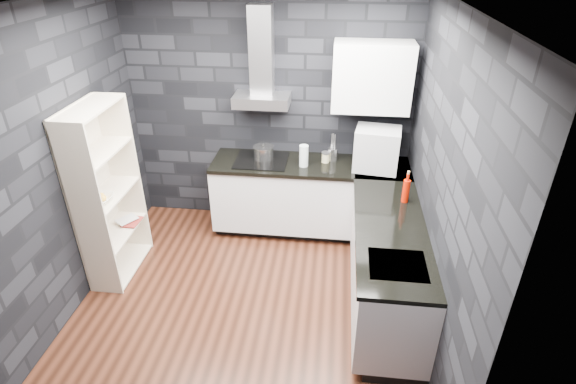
% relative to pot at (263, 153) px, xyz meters
% --- Properties ---
extents(ground, '(3.20, 3.20, 0.00)m').
position_rel_pot_xyz_m(ground, '(0.03, -1.35, -0.98)').
color(ground, '#462115').
extents(ceiling, '(3.20, 3.20, 0.00)m').
position_rel_pot_xyz_m(ceiling, '(0.03, -1.35, 1.72)').
color(ceiling, silver).
extents(wall_back, '(3.20, 0.05, 2.70)m').
position_rel_pot_xyz_m(wall_back, '(0.03, 0.28, 0.37)').
color(wall_back, black).
rests_on(wall_back, ground).
extents(wall_front, '(3.20, 0.05, 2.70)m').
position_rel_pot_xyz_m(wall_front, '(0.03, -2.97, 0.37)').
color(wall_front, black).
rests_on(wall_front, ground).
extents(wall_left, '(0.05, 3.20, 2.70)m').
position_rel_pot_xyz_m(wall_left, '(-1.59, -1.35, 0.37)').
color(wall_left, black).
rests_on(wall_left, ground).
extents(wall_right, '(0.05, 3.20, 2.70)m').
position_rel_pot_xyz_m(wall_right, '(1.66, -1.35, 0.37)').
color(wall_right, black).
rests_on(wall_right, ground).
extents(toekick_back, '(2.18, 0.50, 0.10)m').
position_rel_pot_xyz_m(toekick_back, '(0.53, -0.01, -0.93)').
color(toekick_back, black).
rests_on(toekick_back, ground).
extents(toekick_right, '(0.50, 1.78, 0.10)m').
position_rel_pot_xyz_m(toekick_right, '(1.37, -1.25, -0.93)').
color(toekick_right, black).
rests_on(toekick_right, ground).
extents(counter_back_cab, '(2.20, 0.60, 0.76)m').
position_rel_pot_xyz_m(counter_back_cab, '(0.53, -0.05, -0.50)').
color(counter_back_cab, silver).
rests_on(counter_back_cab, ground).
extents(counter_right_cab, '(0.60, 1.80, 0.76)m').
position_rel_pot_xyz_m(counter_right_cab, '(1.33, -1.25, -0.50)').
color(counter_right_cab, silver).
rests_on(counter_right_cab, ground).
extents(counter_back_top, '(2.20, 0.62, 0.04)m').
position_rel_pot_xyz_m(counter_back_top, '(0.53, -0.06, -0.10)').
color(counter_back_top, black).
rests_on(counter_back_top, counter_back_cab).
extents(counter_right_top, '(0.62, 1.80, 0.04)m').
position_rel_pot_xyz_m(counter_right_top, '(1.32, -1.25, -0.10)').
color(counter_right_top, black).
rests_on(counter_right_top, counter_right_cab).
extents(counter_corner_top, '(0.62, 0.62, 0.04)m').
position_rel_pot_xyz_m(counter_corner_top, '(1.33, -0.05, -0.10)').
color(counter_corner_top, black).
rests_on(counter_corner_top, counter_right_cab).
extents(hood_body, '(0.60, 0.34, 0.12)m').
position_rel_pot_xyz_m(hood_body, '(-0.02, 0.08, 0.58)').
color(hood_body, '#B1B0B5').
rests_on(hood_body, wall_back).
extents(hood_chimney, '(0.24, 0.20, 0.90)m').
position_rel_pot_xyz_m(hood_chimney, '(-0.02, 0.15, 1.09)').
color(hood_chimney, '#B1B0B5').
rests_on(hood_chimney, hood_body).
extents(upper_cabinet, '(0.80, 0.35, 0.70)m').
position_rel_pot_xyz_m(upper_cabinet, '(1.13, 0.08, 0.87)').
color(upper_cabinet, white).
rests_on(upper_cabinet, wall_back).
extents(cooktop, '(0.58, 0.50, 0.01)m').
position_rel_pot_xyz_m(cooktop, '(-0.02, -0.05, -0.07)').
color(cooktop, black).
rests_on(cooktop, counter_back_top).
extents(sink_rim, '(0.44, 0.40, 0.01)m').
position_rel_pot_xyz_m(sink_rim, '(1.33, -1.75, -0.08)').
color(sink_rim, '#B1B0B5').
rests_on(sink_rim, counter_right_top).
extents(pot, '(0.24, 0.24, 0.13)m').
position_rel_pot_xyz_m(pot, '(0.00, 0.00, 0.00)').
color(pot, silver).
rests_on(pot, cooktop).
extents(glass_vase, '(0.13, 0.13, 0.24)m').
position_rel_pot_xyz_m(glass_vase, '(0.47, -0.12, 0.04)').
color(glass_vase, white).
rests_on(glass_vase, counter_back_top).
extents(storage_jar, '(0.09, 0.09, 0.10)m').
position_rel_pot_xyz_m(storage_jar, '(0.70, 0.00, -0.02)').
color(storage_jar, '#C3BA84').
rests_on(storage_jar, counter_back_top).
extents(utensil_crock, '(0.13, 0.13, 0.14)m').
position_rel_pot_xyz_m(utensil_crock, '(0.77, 0.06, -0.00)').
color(utensil_crock, silver).
rests_on(utensil_crock, counter_back_top).
extents(appliance_garage, '(0.50, 0.42, 0.46)m').
position_rel_pot_xyz_m(appliance_garage, '(1.24, -0.09, 0.15)').
color(appliance_garage, '#B2B3BA').
rests_on(appliance_garage, counter_back_top).
extents(red_bottle, '(0.08, 0.08, 0.23)m').
position_rel_pot_xyz_m(red_bottle, '(1.49, -0.77, 0.04)').
color(red_bottle, '#B21502').
rests_on(red_bottle, counter_right_top).
extents(bookshelf, '(0.59, 0.87, 1.80)m').
position_rel_pot_xyz_m(bookshelf, '(-1.39, -0.98, -0.08)').
color(bookshelf, beige).
rests_on(bookshelf, ground).
extents(fruit_bowl, '(0.24, 0.24, 0.06)m').
position_rel_pot_xyz_m(fruit_bowl, '(-1.39, -1.12, -0.04)').
color(fruit_bowl, white).
rests_on(fruit_bowl, bookshelf).
extents(book_red, '(0.16, 0.03, 0.22)m').
position_rel_pot_xyz_m(book_red, '(-1.37, -0.80, -0.40)').
color(book_red, maroon).
rests_on(book_red, bookshelf).
extents(book_second, '(0.13, 0.10, 0.21)m').
position_rel_pot_xyz_m(book_second, '(-1.41, -0.76, -0.38)').
color(book_second, '#B2B2B2').
rests_on(book_second, bookshelf).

